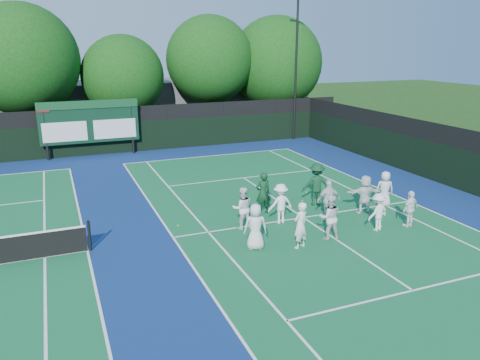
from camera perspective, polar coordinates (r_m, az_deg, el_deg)
name	(u,v)px	position (r m, az deg, el deg)	size (l,w,h in m)	color
ground	(316,226)	(18.68, 9.23, -5.58)	(120.00, 120.00, 0.00)	#193C10
court_apron	(159,240)	(17.46, -9.82, -7.19)	(34.00, 32.00, 0.01)	navy
near_court	(303,218)	(19.47, 7.71, -4.56)	(11.05, 23.85, 0.01)	#135D33
back_fence	(106,133)	(31.38, -15.98, 5.50)	(34.00, 0.08, 3.00)	black
divider_fence_right	(471,165)	(24.68, 26.34, 1.62)	(0.08, 32.00, 3.00)	black
scoreboard	(89,122)	(30.75, -17.89, 6.72)	(6.00, 0.21, 3.55)	black
clubhouse	(144,106)	(39.69, -11.63, 8.88)	(18.00, 6.00, 4.00)	#56565B
light_pole_right	(296,52)	(34.71, 6.90, 15.20)	(1.20, 0.30, 10.12)	black
tree_b	(25,63)	(34.34, -24.70, 12.85)	(7.23, 7.23, 9.49)	black
tree_c	(125,78)	(34.76, -13.85, 11.94)	(5.73, 5.73, 7.55)	black
tree_d	(211,62)	(36.23, -3.51, 14.17)	(6.49, 6.49, 8.98)	black
tree_e	(277,65)	(38.38, 4.56, 13.76)	(7.25, 7.25, 9.04)	black
tennis_ball_0	(253,234)	(17.66, 1.58, -6.56)	(0.07, 0.07, 0.07)	gold
tennis_ball_1	(302,201)	(21.42, 7.61, -2.53)	(0.07, 0.07, 0.07)	gold
tennis_ball_3	(178,225)	(18.58, -7.57, -5.51)	(0.07, 0.07, 0.07)	gold
tennis_ball_4	(307,192)	(22.67, 8.14, -1.48)	(0.07, 0.07, 0.07)	gold
tennis_ball_5	(381,226)	(19.19, 16.80, -5.38)	(0.07, 0.07, 0.07)	gold
player_front_0	(255,227)	(16.21, 1.90, -5.70)	(0.80, 0.52, 1.65)	silver
player_front_1	(300,225)	(16.40, 7.38, -5.50)	(0.61, 0.40, 1.68)	white
player_front_2	(329,217)	(17.32, 10.85, -4.47)	(0.81, 0.63, 1.67)	silver
player_front_3	(378,212)	(18.58, 16.47, -3.75)	(0.95, 0.55, 1.47)	white
player_front_4	(410,209)	(19.34, 20.04, -3.32)	(0.85, 0.36, 1.46)	white
player_back_0	(242,208)	(17.95, 0.28, -3.43)	(0.81, 0.63, 1.66)	white
player_back_1	(280,204)	(18.59, 4.95, -2.88)	(1.04, 0.60, 1.61)	white
player_back_2	(329,200)	(19.15, 10.75, -2.40)	(0.99, 0.41, 1.70)	silver
player_back_3	(365,194)	(20.29, 14.96, -1.68)	(1.53, 0.49, 1.64)	white
player_back_4	(385,189)	(21.35, 17.22, -1.06)	(0.77, 0.50, 1.59)	silver
coach_left	(263,193)	(19.51, 2.82, -1.62)	(0.65, 0.43, 1.79)	#0F381D
coach_right	(316,184)	(20.79, 9.29, -0.52)	(1.23, 0.71, 1.91)	#0F3820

